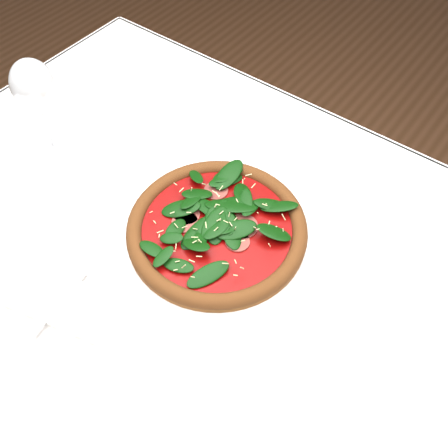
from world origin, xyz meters
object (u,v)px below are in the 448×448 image
Objects in this scene: pizza at (217,227)px; plate at (217,234)px; napkin at (61,302)px; wine_glass at (35,89)px.

plate is at bearing 45.00° from pizza.
pizza is at bearing 65.26° from napkin.
napkin is (-0.11, -0.23, -0.00)m from plate.
wine_glass is 0.36m from napkin.
pizza is 0.26m from napkin.
wine_glass reaches higher than napkin.
pizza is 0.38m from wine_glass.
wine_glass is at bearing 140.21° from napkin.
pizza is at bearing 2.37° from wine_glass.
plate is 0.39m from wine_glass.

